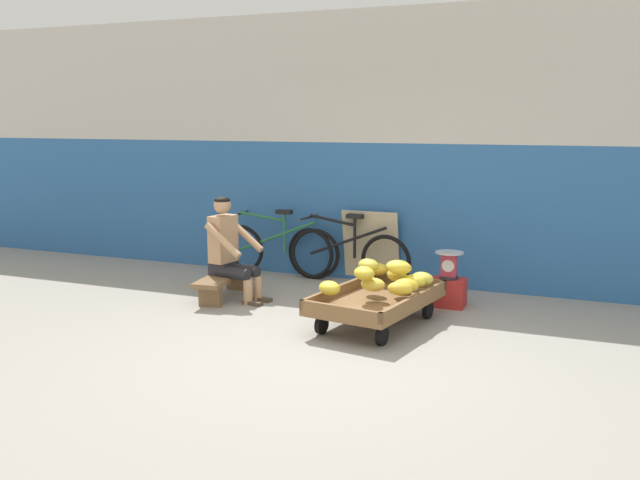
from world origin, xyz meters
The scene contains 11 objects.
ground_plane centered at (0.00, 0.00, 0.00)m, with size 80.00×80.00×0.00m, color gray.
back_wall centered at (0.00, 2.93, 1.63)m, with size 16.00×0.30×3.26m.
banana_cart centered at (0.20, 0.98, 0.24)m, with size 1.07×1.56×0.36m.
banana_pile centered at (0.26, 1.11, 0.47)m, with size 1.00×1.19×0.26m.
low_bench centered at (-1.72, 1.37, 0.20)m, with size 0.44×1.13×0.27m.
vendor_seated centered at (-1.64, 1.36, 0.57)m, with size 0.71×0.54×1.14m.
plastic_crate centered at (0.68, 1.96, 0.15)m, with size 0.36×0.28×0.30m.
weighing_scale centered at (0.68, 1.96, 0.45)m, with size 0.30×0.30×0.29m.
bicycle_near_left centered at (-1.65, 2.57, 0.35)m, with size 1.66×0.48×0.86m.
bicycle_far_left centered at (-0.70, 2.56, 0.35)m, with size 1.66×0.48×0.86m.
sign_board centered at (-0.45, 2.71, 0.44)m, with size 0.70×0.20×0.89m.
Camera 1 is at (2.21, -5.33, 1.99)m, focal length 39.59 mm.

